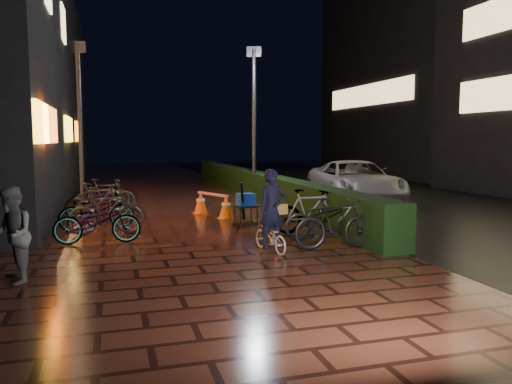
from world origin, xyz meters
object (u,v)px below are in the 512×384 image
object	(u,v)px
bystander_person	(12,235)
cart_assembly	(246,201)
van	(355,182)
cyclist	(271,221)
traffic_barrier	(213,205)

from	to	relation	value
bystander_person	cart_assembly	world-z (taller)	bystander_person
van	cyclist	bearing A→B (deg)	-118.13
cyclist	cart_assembly	xyz separation A→B (m)	(0.43, 3.57, -0.03)
van	cart_assembly	world-z (taller)	van
bystander_person	van	bearing A→B (deg)	110.91
bystander_person	traffic_barrier	bearing A→B (deg)	126.76
bystander_person	van	world-z (taller)	bystander_person
traffic_barrier	cart_assembly	distance (m)	1.57
van	cyclist	xyz separation A→B (m)	(-5.30, -6.71, -0.13)
traffic_barrier	cyclist	bearing A→B (deg)	-87.93
bystander_person	cyclist	distance (m)	4.63
van	cart_assembly	bearing A→B (deg)	-137.00
cyclist	van	bearing A→B (deg)	51.69
cart_assembly	traffic_barrier	bearing A→B (deg)	113.08
van	traffic_barrier	size ratio (longest dim) A/B	3.25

